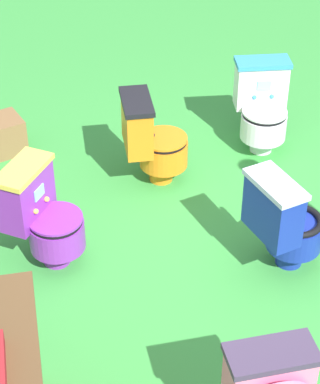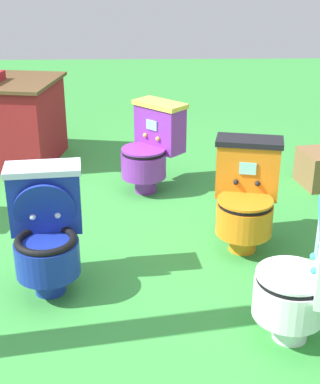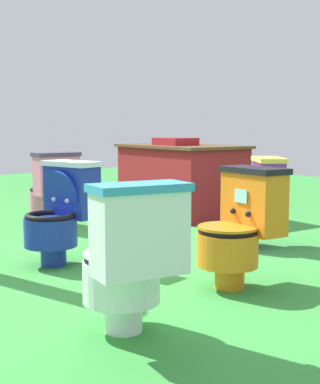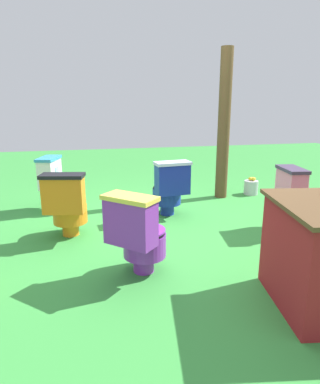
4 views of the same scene
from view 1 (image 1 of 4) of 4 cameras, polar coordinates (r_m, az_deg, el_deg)
ground at (r=4.96m, az=4.09°, el=-6.48°), size 14.00×14.00×0.00m
toilet_purple at (r=4.90m, az=-8.95°, el=-1.81°), size 0.63×0.63×0.73m
toilet_orange at (r=5.60m, az=-0.63°, el=4.03°), size 0.49×0.56×0.73m
toilet_blue at (r=4.85m, az=9.55°, el=-2.28°), size 0.46×0.53×0.73m
toilet_white at (r=6.08m, az=7.86°, el=6.51°), size 0.58×0.52×0.73m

